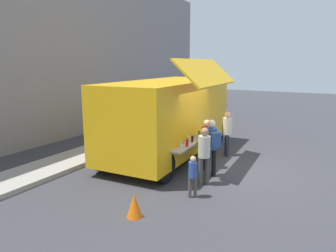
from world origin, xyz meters
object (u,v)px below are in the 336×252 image
(customer_mid_with_backpack, at_px, (212,143))
(trash_bin, at_px, (163,123))
(customer_rear_waiting, at_px, (204,151))
(customer_extra_browsing, at_px, (227,130))
(child_near_queue, at_px, (193,173))
(customer_front_ordering, at_px, (206,140))
(traffic_cone_orange, at_px, (134,206))
(food_truck_main, at_px, (170,115))

(customer_mid_with_backpack, bearing_deg, trash_bin, -4.34)
(customer_rear_waiting, bearing_deg, customer_extra_browsing, -47.67)
(child_near_queue, bearing_deg, customer_front_ordering, -24.09)
(customer_front_ordering, bearing_deg, traffic_cone_orange, 99.33)
(trash_bin, bearing_deg, child_near_queue, -144.72)
(food_truck_main, xyz_separation_m, trash_bin, (3.57, 2.32, -1.10))
(food_truck_main, relative_size, child_near_queue, 5.92)
(traffic_cone_orange, bearing_deg, child_near_queue, -23.80)
(food_truck_main, height_order, trash_bin, food_truck_main)
(traffic_cone_orange, distance_m, customer_rear_waiting, 2.71)
(food_truck_main, bearing_deg, child_near_queue, -144.89)
(traffic_cone_orange, relative_size, customer_extra_browsing, 0.33)
(customer_mid_with_backpack, xyz_separation_m, customer_rear_waiting, (-0.67, -0.04, -0.09))
(customer_front_ordering, bearing_deg, customer_rear_waiting, 121.15)
(traffic_cone_orange, distance_m, customer_mid_with_backpack, 3.36)
(trash_bin, relative_size, child_near_queue, 0.78)
(customer_front_ordering, xyz_separation_m, customer_rear_waiting, (-1.32, -0.48, 0.02))
(trash_bin, distance_m, customer_extra_browsing, 4.97)
(trash_bin, height_order, customer_mid_with_backpack, customer_mid_with_backpack)
(food_truck_main, distance_m, trash_bin, 4.40)
(food_truck_main, xyz_separation_m, customer_extra_browsing, (0.99, -1.89, -0.54))
(child_near_queue, bearing_deg, customer_rear_waiting, -32.66)
(customer_front_ordering, relative_size, customer_mid_with_backpack, 0.92)
(customer_mid_with_backpack, relative_size, customer_extra_browsing, 1.06)
(trash_bin, relative_size, customer_mid_with_backpack, 0.49)
(customer_extra_browsing, bearing_deg, customer_rear_waiting, 70.54)
(traffic_cone_orange, height_order, child_near_queue, child_near_queue)
(customer_mid_with_backpack, height_order, customer_rear_waiting, customer_mid_with_backpack)
(food_truck_main, distance_m, customer_mid_with_backpack, 2.64)
(customer_mid_with_backpack, relative_size, customer_rear_waiting, 1.07)
(traffic_cone_orange, distance_m, customer_front_ordering, 3.93)
(trash_bin, bearing_deg, customer_front_ordering, -136.49)
(food_truck_main, distance_m, child_near_queue, 3.90)
(food_truck_main, bearing_deg, trash_bin, 30.43)
(customer_rear_waiting, bearing_deg, customer_mid_with_backpack, -50.50)
(customer_front_ordering, bearing_deg, customer_mid_with_backpack, 134.86)
(trash_bin, bearing_deg, customer_mid_with_backpack, -137.66)
(food_truck_main, distance_m, traffic_cone_orange, 5.04)
(food_truck_main, height_order, customer_extra_browsing, food_truck_main)
(traffic_cone_orange, relative_size, customer_mid_with_backpack, 0.31)
(food_truck_main, height_order, traffic_cone_orange, food_truck_main)
(food_truck_main, relative_size, trash_bin, 7.56)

